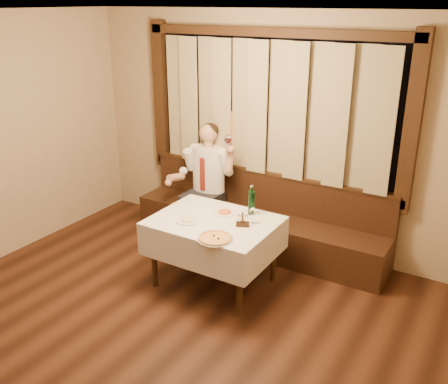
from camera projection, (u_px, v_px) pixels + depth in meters
The scene contains 10 objects.
room at pixel (169, 171), 4.31m from camera, with size 5.01×6.01×2.81m.
banquette at pixel (259, 223), 6.14m from camera, with size 3.20×0.61×0.94m.
dining_table at pixel (214, 229), 5.20m from camera, with size 1.27×0.97×0.76m.
pizza at pixel (215, 238), 4.73m from camera, with size 0.34×0.34×0.04m.
pasta_red at pixel (225, 211), 5.30m from camera, with size 0.23×0.23×0.08m.
pasta_cream at pixel (187, 219), 5.11m from camera, with size 0.24×0.24×0.08m.
green_bottle at pixel (251, 202), 5.25m from camera, with size 0.07×0.07×0.32m.
table_wine_glass at pixel (253, 212), 5.04m from camera, with size 0.06×0.06×0.17m.
cruet_caddy at pixel (243, 222), 5.01m from camera, with size 0.15×0.11×0.14m.
seated_man at pixel (206, 174), 6.21m from camera, with size 0.83×0.62×1.48m.
Camera 1 is at (2.52, -2.28, 2.89)m, focal length 40.00 mm.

